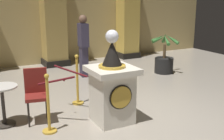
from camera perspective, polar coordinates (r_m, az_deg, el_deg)
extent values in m
plane|color=#9E9384|center=(5.39, 4.21, -9.65)|extent=(12.54, 12.54, 0.00)
cube|color=tan|center=(9.87, -12.28, 11.76)|extent=(12.54, 0.16, 3.60)
cube|color=silver|center=(5.14, 0.00, -5.43)|extent=(0.63, 0.63, 0.90)
cube|color=silver|center=(4.99, 0.00, -0.01)|extent=(0.78, 0.78, 0.10)
cylinder|color=gold|center=(4.83, 1.80, -5.39)|extent=(0.38, 0.03, 0.38)
cylinder|color=black|center=(4.84, 1.74, -5.36)|extent=(0.42, 0.01, 0.42)
cylinder|color=gold|center=(4.97, 0.00, 0.77)|extent=(0.47, 0.47, 0.04)
cone|color=black|center=(4.93, 0.00, 3.37)|extent=(0.34, 0.34, 0.42)
cylinder|color=gold|center=(4.89, 0.00, 5.64)|extent=(0.03, 0.03, 0.06)
sphere|color=silver|center=(4.88, 0.00, 6.63)|extent=(0.23, 0.23, 0.23)
cylinder|color=gold|center=(6.16, -6.72, -6.43)|extent=(0.24, 0.24, 0.03)
cylinder|color=gold|center=(6.01, -6.85, -2.24)|extent=(0.05, 0.05, 0.97)
sphere|color=gold|center=(5.89, -7.00, 2.67)|extent=(0.08, 0.08, 0.08)
cylinder|color=gold|center=(5.02, -12.17, -11.66)|extent=(0.24, 0.24, 0.03)
cylinder|color=gold|center=(4.85, -12.45, -6.91)|extent=(0.05, 0.05, 0.92)
sphere|color=gold|center=(4.69, -12.77, -1.19)|extent=(0.08, 0.08, 0.08)
cylinder|color=#591419|center=(5.63, -8.14, -0.21)|extent=(0.54, 0.48, 0.21)
cylinder|color=#591419|center=(5.03, -10.97, -2.09)|extent=(0.54, 0.48, 0.21)
sphere|color=#591419|center=(5.35, -9.43, -2.03)|extent=(0.04, 0.04, 0.04)
cube|color=black|center=(10.75, 3.01, 3.10)|extent=(0.73, 0.73, 0.20)
cube|color=gold|center=(10.56, 3.13, 11.81)|extent=(0.64, 0.64, 3.46)
cube|color=black|center=(9.69, -11.09, 1.61)|extent=(0.79, 0.79, 0.20)
cube|color=tan|center=(9.47, -11.57, 11.27)|extent=(0.69, 0.69, 3.46)
cylinder|color=black|center=(8.62, 10.18, 0.92)|extent=(0.54, 0.54, 0.45)
cylinder|color=brown|center=(8.53, 10.30, 3.67)|extent=(0.08, 0.08, 0.39)
cone|color=#387533|center=(8.62, 11.48, 6.19)|extent=(0.44, 0.14, 0.30)
cone|color=#387533|center=(8.69, 10.30, 6.30)|extent=(0.27, 0.37, 0.39)
cone|color=#387533|center=(8.56, 9.08, 6.24)|extent=(0.25, 0.42, 0.32)
cone|color=#387533|center=(8.34, 9.21, 6.02)|extent=(0.45, 0.10, 0.21)
cone|color=#387533|center=(8.26, 10.67, 5.88)|extent=(0.25, 0.42, 0.33)
cone|color=#387533|center=(8.39, 11.79, 5.96)|extent=(0.26, 0.42, 0.32)
cube|color=#383347|center=(8.10, -5.57, 1.67)|extent=(0.20, 0.29, 0.84)
cube|color=#383347|center=(7.98, -5.70, 6.85)|extent=(0.24, 0.37, 0.63)
sphere|color=brown|center=(7.93, -5.78, 9.94)|extent=(0.23, 0.23, 0.23)
cylinder|color=#332D28|center=(5.48, -20.31, -9.98)|extent=(0.37, 0.37, 0.03)
cylinder|color=#332D28|center=(5.36, -20.62, -6.70)|extent=(0.06, 0.06, 0.70)
cylinder|color=silver|center=(5.25, -20.96, -3.12)|extent=(0.53, 0.53, 0.03)
cylinder|color=black|center=(5.20, -16.11, -8.48)|extent=(0.03, 0.03, 0.45)
cylinder|color=black|center=(5.20, -12.56, -8.23)|extent=(0.03, 0.03, 0.45)
cylinder|color=black|center=(5.49, -16.15, -7.22)|extent=(0.03, 0.03, 0.45)
cylinder|color=black|center=(5.50, -12.80, -6.98)|extent=(0.03, 0.03, 0.45)
cube|color=maroon|center=(5.25, -14.58, -5.13)|extent=(0.47, 0.47, 0.06)
cube|color=maroon|center=(5.34, -14.82, -1.96)|extent=(0.40, 0.13, 0.45)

